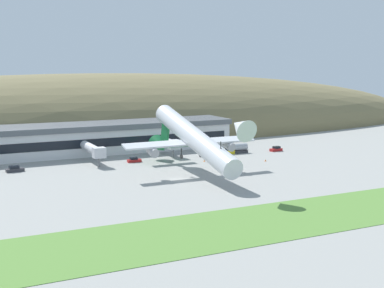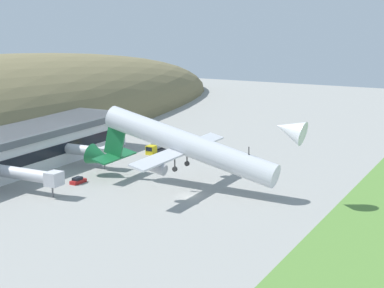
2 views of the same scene
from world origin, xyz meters
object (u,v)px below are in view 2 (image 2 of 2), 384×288
at_px(jetway_1, 30,175).
at_px(traffic_cone_0, 152,168).
at_px(box_truck, 156,147).
at_px(cargo_airplane, 185,146).
at_px(jetway_2, 92,151).
at_px(service_car_3, 78,181).
at_px(service_car_0, 187,142).
at_px(traffic_cone_1, 209,157).

relative_size(jetway_1, traffic_cone_0, 29.75).
relative_size(jetway_1, box_truck, 2.38).
bearing_deg(jetway_1, cargo_airplane, -54.79).
xyz_separation_m(jetway_1, jetway_2, (24.49, 2.22, -0.00)).
relative_size(jetway_1, service_car_3, 4.21).
distance_m(jetway_1, traffic_cone_0, 32.29).
bearing_deg(service_car_0, traffic_cone_0, -168.16).
bearing_deg(jetway_2, box_truck, -15.11).
relative_size(box_truck, traffic_cone_0, 12.52).
xyz_separation_m(jetway_1, service_car_3, (11.06, -3.77, -3.40)).
xyz_separation_m(cargo_airplane, traffic_cone_0, (11.03, 14.93, -9.06)).
height_order(box_truck, traffic_cone_1, box_truck).
bearing_deg(traffic_cone_0, traffic_cone_1, -24.61).
height_order(cargo_airplane, box_truck, cargo_airplane).
bearing_deg(box_truck, service_car_3, -179.61).
relative_size(service_car_3, traffic_cone_1, 7.06).
distance_m(traffic_cone_0, traffic_cone_1, 17.94).
bearing_deg(traffic_cone_1, service_car_0, 46.00).
bearing_deg(cargo_airplane, jetway_1, 125.21).
height_order(traffic_cone_0, traffic_cone_1, same).
bearing_deg(box_truck, traffic_cone_0, -152.74).
xyz_separation_m(jetway_2, box_truck, (21.31, -5.75, -2.54)).
distance_m(jetway_1, traffic_cone_1, 50.14).
distance_m(service_car_3, traffic_cone_1, 38.36).
bearing_deg(service_car_3, box_truck, 0.39).
xyz_separation_m(jetway_1, box_truck, (45.79, -3.53, -2.54)).
relative_size(service_car_0, box_truck, 0.58).
relative_size(jetway_1, cargo_airplane, 0.33).
bearing_deg(service_car_3, jetway_1, 161.19).
relative_size(jetway_2, traffic_cone_0, 22.49).
height_order(jetway_1, jetway_2, same).
relative_size(traffic_cone_0, traffic_cone_1, 1.00).
distance_m(cargo_airplane, service_car_0, 46.53).
distance_m(jetway_1, service_car_3, 12.17).
bearing_deg(service_car_0, jetway_1, 174.65).
xyz_separation_m(service_car_0, box_truck, (-13.57, 2.02, 0.80)).
relative_size(jetway_2, service_car_3, 3.19).
xyz_separation_m(jetway_2, cargo_airplane, (-5.67, -28.90, 5.35)).
relative_size(box_truck, traffic_cone_1, 12.52).
height_order(jetway_2, service_car_0, jetway_2).
xyz_separation_m(service_car_0, service_car_3, (-48.30, 1.79, -0.06)).
distance_m(cargo_airplane, traffic_cone_1, 29.76).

